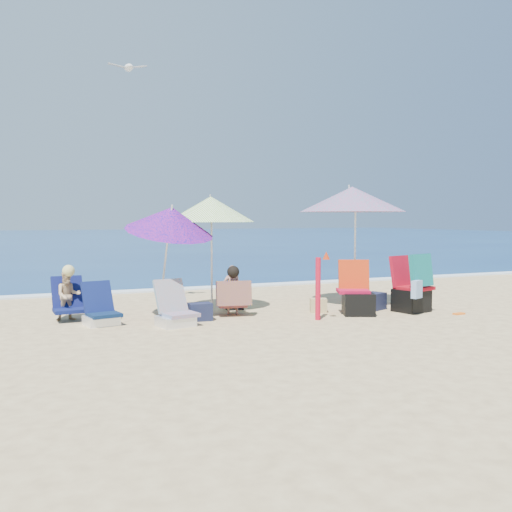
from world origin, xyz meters
name	(u,v)px	position (x,y,z in m)	size (l,w,h in m)	color
ground	(294,321)	(0.00, 0.00, 0.00)	(120.00, 120.00, 0.00)	#D8BC84
sea	(71,239)	(0.00, 45.00, -0.05)	(120.00, 80.00, 0.12)	navy
foam	(205,288)	(0.00, 5.10, 0.02)	(120.00, 0.50, 0.04)	white
umbrella_turquoise	(352,199)	(1.93, 1.20, 2.20)	(2.60, 2.60, 2.50)	white
umbrella_striped	(211,209)	(-0.99, 1.62, 1.98)	(1.96, 1.96, 2.27)	silver
umbrella_blue	(171,220)	(-1.92, 1.10, 1.78)	(1.95, 2.00, 2.18)	silver
furled_umbrella	(320,282)	(0.47, -0.07, 0.68)	(0.19, 0.36, 1.23)	red
chair_navy	(101,313)	(-3.17, 1.00, 0.19)	(0.64, 0.75, 0.72)	#0B1E40
chair_rainbow	(175,314)	(-2.02, 0.43, 0.20)	(0.71, 0.77, 0.77)	#D35A4A
camp_chair_left	(357,298)	(1.42, 0.18, 0.31)	(0.78, 0.83, 1.02)	#B10C31
camp_chair_right	(412,291)	(2.58, 0.03, 0.41)	(0.78, 0.94, 1.14)	#A30B17
person_center	(233,291)	(-0.77, 1.00, 0.46)	(0.68, 0.68, 0.94)	#A87464
person_left	(68,295)	(-3.64, 1.66, 0.45)	(0.57, 0.70, 0.99)	tan
bag_navy_a	(200,312)	(-1.49, 0.72, 0.16)	(0.41, 0.31, 0.31)	#191F39
bag_black_a	(234,303)	(-0.51, 1.63, 0.12)	(0.36, 0.28, 0.25)	black
bag_tan	(318,305)	(0.88, 0.70, 0.13)	(0.37, 0.32, 0.27)	tan
bag_navy_b	(374,301)	(2.05, 0.55, 0.17)	(0.54, 0.48, 0.34)	#191E38
orange_item	(459,314)	(3.20, -0.56, 0.02)	(0.24, 0.12, 0.03)	orange
seagull	(129,68)	(-2.38, 2.45, 4.73)	(0.74, 0.35, 0.13)	silver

